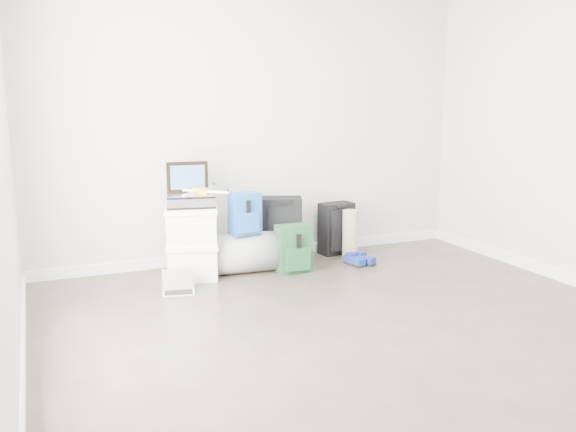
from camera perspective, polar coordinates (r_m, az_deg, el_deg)
name	(u,v)px	position (r m, az deg, el deg)	size (l,w,h in m)	color
ground	(387,347)	(4.22, 9.21, -11.99)	(5.00, 5.00, 0.00)	#342B26
room_envelope	(394,84)	(3.90, 9.88, 12.08)	(4.52, 5.02, 2.71)	beige
boxes_stack	(192,243)	(5.63, -8.96, -2.47)	(0.55, 0.48, 0.66)	white
briefcase	(191,201)	(5.55, -9.08, 1.44)	(0.42, 0.30, 0.12)	#B2B2B7
painting	(187,177)	(5.62, -9.39, 3.61)	(0.38, 0.06, 0.28)	black
drone	(200,191)	(5.54, -8.26, 2.34)	(0.44, 0.44, 0.05)	yellow
duffel_bag	(245,253)	(5.79, -4.08, -3.46)	(0.38, 0.38, 0.61)	gray
blue_backpack	(245,214)	(5.68, -4.03, 0.15)	(0.30, 0.24, 0.39)	#174799
large_suitcase	(280,231)	(6.01, -0.77, -1.43)	(0.49, 0.41, 0.67)	black
green_backpack	(294,249)	(5.79, 0.56, -3.14)	(0.32, 0.24, 0.45)	#14391B
carry_on	(336,228)	(6.45, 4.56, -1.17)	(0.37, 0.27, 0.55)	black
shoes	(359,261)	(6.10, 6.67, -4.18)	(0.27, 0.26, 0.08)	black
rolled_rug	(350,234)	(6.31, 5.85, -1.69)	(0.16, 0.16, 0.50)	gray
laptop	(178,287)	(5.31, -10.21, -6.58)	(0.31, 0.25, 0.19)	silver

